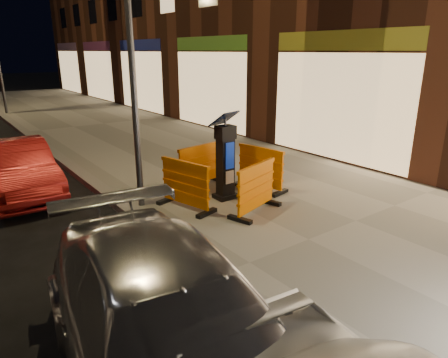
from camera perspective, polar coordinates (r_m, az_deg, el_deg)
ground_plane at (r=5.67m, az=-0.51°, el=-14.71°), size 120.00×120.00×0.00m
sidewalk at (r=7.59m, az=18.26°, el=-6.21°), size 6.00×60.00×0.15m
kerb at (r=5.63m, az=-0.51°, el=-14.07°), size 0.30×60.00×0.15m
parking_kiosk at (r=8.00m, az=0.20°, el=2.95°), size 0.63×0.63×1.68m
barrier_front at (r=7.41m, az=4.59°, el=-1.37°), size 1.30×0.83×0.94m
barrier_back at (r=8.86m, az=-3.48°, el=1.90°), size 1.27×0.69×0.94m
barrier_kerbside at (r=7.61m, az=-5.55°, el=-0.87°), size 0.78×1.29×0.94m
barrier_bldgside at (r=8.68m, az=5.23°, el=1.53°), size 0.71×1.27×0.94m
car_red at (r=9.97m, az=-26.77°, el=-1.95°), size 1.35×3.61×1.18m
street_lamp_mid at (r=7.52m, az=-13.20°, el=18.17°), size 0.12×0.12×6.00m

